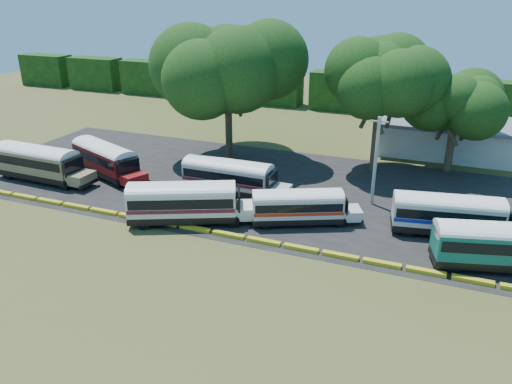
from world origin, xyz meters
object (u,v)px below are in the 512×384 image
at_px(bus_beige, 39,161).
at_px(bus_teal, 501,244).
at_px(bus_cream_west, 185,200).
at_px(bus_white_red, 300,205).
at_px(bus_red, 106,158).
at_px(tree_west, 227,67).

bearing_deg(bus_beige, bus_teal, -0.37).
relative_size(bus_cream_west, bus_white_red, 1.19).
bearing_deg(bus_white_red, bus_cream_west, 175.69).
distance_m(bus_cream_west, bus_teal, 24.01).
relative_size(bus_red, bus_cream_west, 0.98).
bearing_deg(bus_red, bus_cream_west, -4.89).
height_order(bus_white_red, bus_teal, bus_teal).
relative_size(bus_cream_west, tree_west, 0.74).
relative_size(bus_red, bus_white_red, 1.17).
bearing_deg(bus_red, bus_white_red, 13.51).
height_order(bus_beige, bus_white_red, bus_beige).
xyz_separation_m(bus_beige, bus_red, (5.43, 3.60, -0.09)).
bearing_deg(tree_west, bus_red, -131.68).
bearing_deg(tree_west, bus_teal, -29.46).
height_order(bus_beige, tree_west, tree_west).
relative_size(bus_beige, bus_teal, 1.04).
bearing_deg(bus_red, tree_west, 70.93).
xyz_separation_m(bus_red, bus_cream_west, (13.19, -6.86, 0.02)).
bearing_deg(tree_west, bus_white_red, -47.51).
xyz_separation_m(bus_cream_west, tree_west, (-3.90, 17.30, 8.34)).
bearing_deg(bus_beige, bus_cream_west, -8.03).
bearing_deg(bus_white_red, bus_teal, -31.48).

